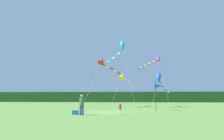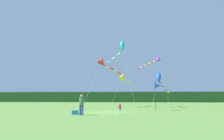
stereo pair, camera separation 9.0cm
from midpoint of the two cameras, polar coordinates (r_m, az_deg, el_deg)
ground_plane at (r=21.55m, az=-1.34°, el=-12.06°), size 120.00×120.00×0.00m
distant_treeline at (r=66.40m, az=3.08°, el=-7.78°), size 108.00×3.28×3.36m
person_adult at (r=18.10m, az=-8.67°, el=-9.54°), size 0.40×0.40×1.82m
person_child at (r=18.13m, az=2.42°, el=-10.94°), size 0.24×0.24×1.07m
cooler_box at (r=18.80m, az=-10.45°, el=-11.97°), size 0.55×0.32×0.37m
banner_flag_pole at (r=24.22m, az=13.25°, el=-4.47°), size 0.90×0.70×3.60m
kite_cyan at (r=31.00m, az=2.54°, el=6.24°), size 4.63×7.64×10.28m
kite_red at (r=31.17m, az=-2.21°, el=2.17°), size 5.24×9.32×7.92m
kite_yellow at (r=33.03m, az=3.35°, el=-1.99°), size 3.90×7.26×5.83m
kite_purple at (r=33.40m, az=12.37°, el=3.02°), size 4.44×5.20×8.65m
kite_blue at (r=33.03m, az=13.65°, el=-2.57°), size 4.40×9.79×5.79m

